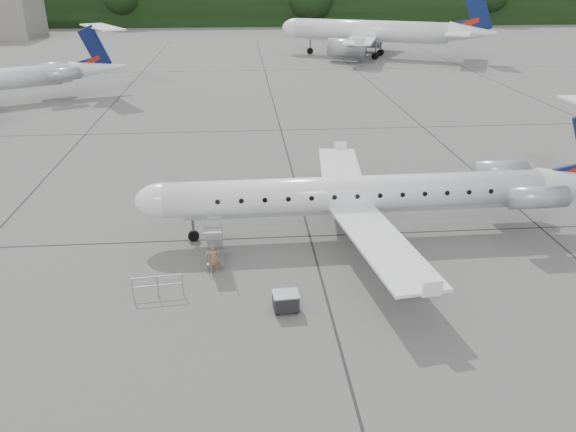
{
  "coord_description": "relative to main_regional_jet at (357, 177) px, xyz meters",
  "views": [
    {
      "loc": [
        -6.91,
        -20.58,
        13.6
      ],
      "look_at": [
        -4.79,
        4.86,
        2.3
      ],
      "focal_mm": 35.0,
      "sensor_mm": 36.0,
      "label": 1
    }
  ],
  "objects": [
    {
      "name": "passenger",
      "position": [
        -7.6,
        -3.79,
        -2.61
      ],
      "size": [
        0.57,
        0.38,
        1.54
      ],
      "primitive_type": "imported",
      "rotation": [
        0.0,
        0.0,
        -0.02
      ],
      "color": "brown",
      "rests_on": "ground"
    },
    {
      "name": "baggage_cart",
      "position": [
        -4.42,
        -7.34,
        -2.92
      ],
      "size": [
        1.12,
        0.94,
        0.92
      ],
      "primitive_type": null,
      "rotation": [
        0.0,
        0.0,
        0.07
      ],
      "color": "black",
      "rests_on": "ground"
    },
    {
      "name": "safety_railing",
      "position": [
        -10.07,
        -5.69,
        -2.88
      ],
      "size": [
        2.2,
        0.3,
        1.0
      ],
      "primitive_type": null,
      "rotation": [
        0.0,
        0.0,
        0.1
      ],
      "color": "#92959A",
      "rests_on": "ground"
    },
    {
      "name": "airstair",
      "position": [
        -7.63,
        -2.39,
        -2.32
      ],
      "size": [
        0.9,
        2.52,
        2.12
      ],
      "primitive_type": null,
      "rotation": [
        0.0,
        0.0,
        0.02
      ],
      "color": "white",
      "rests_on": "ground"
    },
    {
      "name": "main_regional_jet",
      "position": [
        0.0,
        0.0,
        0.0
      ],
      "size": [
        26.69,
        19.45,
        6.75
      ],
      "primitive_type": null,
      "rotation": [
        0.0,
        0.0,
        0.02
      ],
      "color": "white",
      "rests_on": "ground"
    },
    {
      "name": "treeline",
      "position": [
        0.88,
        122.71,
        0.62
      ],
      "size": [
        260.0,
        4.0,
        8.0
      ],
      "primitive_type": "cube",
      "color": "black",
      "rests_on": "ground"
    },
    {
      "name": "bg_narrowbody",
      "position": [
        15.38,
        67.27,
        2.43
      ],
      "size": [
        39.1,
        34.59,
        11.62
      ],
      "primitive_type": null,
      "rotation": [
        0.0,
        0.0,
        -0.43
      ],
      "color": "white",
      "rests_on": "ground"
    },
    {
      "name": "ground",
      "position": [
        0.88,
        -7.29,
        -3.38
      ],
      "size": [
        320.0,
        320.0,
        0.0
      ],
      "primitive_type": "plane",
      "color": "slate",
      "rests_on": "ground"
    }
  ]
}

